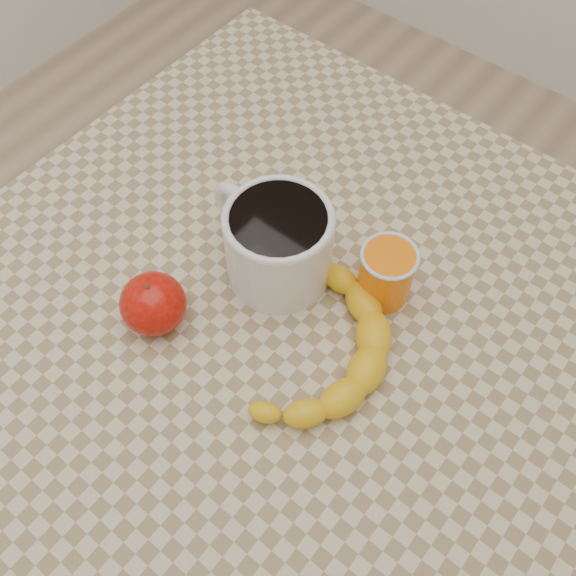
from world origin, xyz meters
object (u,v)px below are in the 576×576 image
Objects in this scene: table at (288,332)px; coffee_mug at (277,241)px; apple at (153,304)px; banana at (321,345)px; orange_juice_glass at (386,273)px.

table is 4.45× the size of coffee_mug.
apple is 0.19m from banana.
coffee_mug reaches higher than table.
apple is (-0.06, -0.14, -0.02)m from coffee_mug.
orange_juice_glass is at bearing 46.70° from apple.
coffee_mug is at bearing 137.70° from banana.
table is 0.17m from orange_juice_glass.
apple is at bearing -130.11° from table.
apple is (-0.10, -0.12, 0.12)m from table.
apple is at bearing -114.29° from coffee_mug.
banana is (0.11, -0.06, -0.04)m from coffee_mug.
coffee_mug is at bearing 65.71° from apple.
coffee_mug is 0.13m from orange_juice_glass.
table is 0.15m from coffee_mug.
coffee_mug is 0.62× the size of banana.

